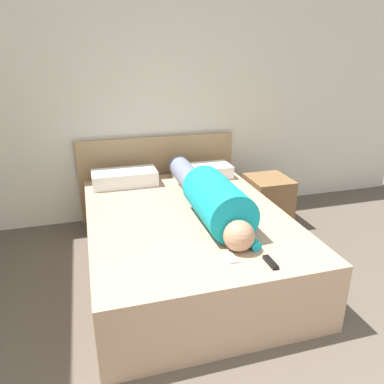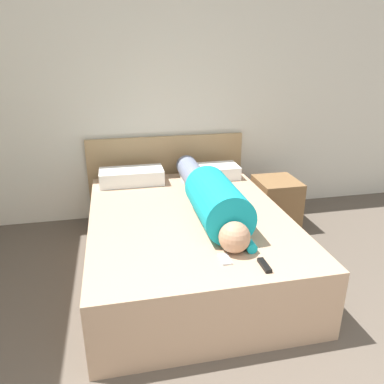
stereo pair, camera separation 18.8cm
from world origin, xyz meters
name	(u,v)px [view 2 (the right image)]	position (x,y,z in m)	size (l,w,h in m)	color
wall_back	(184,96)	(0.00, 3.95, 1.30)	(5.81, 0.06, 2.60)	silver
bed	(188,242)	(-0.21, 2.70, 0.26)	(1.57, 2.08, 0.51)	tan
headboard	(167,176)	(-0.21, 3.88, 0.45)	(1.69, 0.04, 0.89)	tan
nightstand	(276,203)	(0.86, 3.34, 0.25)	(0.41, 0.46, 0.51)	brown
person_lying	(211,197)	(-0.03, 2.66, 0.67)	(0.36, 1.74, 0.36)	tan
pillow_near_headboard	(132,176)	(-0.61, 3.54, 0.58)	(0.62, 0.30, 0.14)	white
pillow_second	(210,172)	(0.19, 3.54, 0.58)	(0.59, 0.30, 0.13)	white
tv_remote	(264,265)	(0.10, 1.83, 0.52)	(0.04, 0.15, 0.02)	black
cell_phone	(225,259)	(-0.12, 1.96, 0.52)	(0.06, 0.13, 0.01)	#B2B7BC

